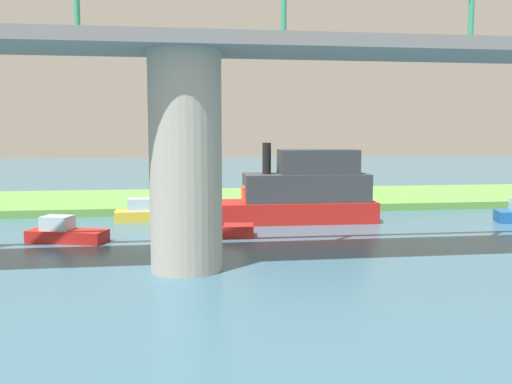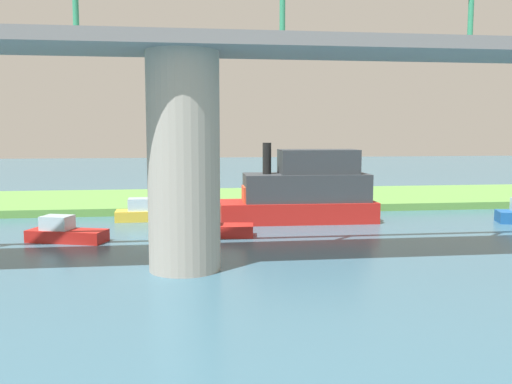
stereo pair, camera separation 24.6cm
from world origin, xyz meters
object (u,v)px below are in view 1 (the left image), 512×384
object	(u,v)px
mooring_post	(185,198)
houseboat_blue	(148,213)
pontoon_yellow	(303,192)
riverboat_paddlewheel	(213,227)
bridge_pylon	(186,163)
person_on_bank	(196,191)
skiff_small	(65,233)

from	to	relation	value
mooring_post	houseboat_blue	bearing A→B (deg)	53.83
pontoon_yellow	riverboat_paddlewheel	world-z (taller)	pontoon_yellow
pontoon_yellow	houseboat_blue	distance (m)	9.54
bridge_pylon	houseboat_blue	bearing A→B (deg)	-80.08
person_on_bank	houseboat_blue	bearing A→B (deg)	59.30
bridge_pylon	person_on_bank	size ratio (longest dim) A/B	6.09
pontoon_yellow	skiff_small	distance (m)	13.85
mooring_post	pontoon_yellow	distance (m)	8.49
mooring_post	houseboat_blue	distance (m)	3.95
person_on_bank	mooring_post	distance (m)	2.28
bridge_pylon	person_on_bank	distance (m)	18.09
houseboat_blue	skiff_small	world-z (taller)	houseboat_blue
mooring_post	pontoon_yellow	bearing A→B (deg)	146.01
bridge_pylon	houseboat_blue	world-z (taller)	bridge_pylon
mooring_post	riverboat_paddlewheel	bearing A→B (deg)	98.55
skiff_small	pontoon_yellow	bearing A→B (deg)	-160.68
mooring_post	skiff_small	xyz separation A→B (m)	(6.00, 9.28, -0.50)
mooring_post	skiff_small	world-z (taller)	mooring_post
houseboat_blue	skiff_small	xyz separation A→B (m)	(3.69, 6.12, -0.03)
person_on_bank	pontoon_yellow	distance (m)	9.24
bridge_pylon	pontoon_yellow	bearing A→B (deg)	-123.04
houseboat_blue	pontoon_yellow	bearing A→B (deg)	170.53
bridge_pylon	skiff_small	bearing A→B (deg)	-47.47
person_on_bank	pontoon_yellow	bearing A→B (deg)	132.11
skiff_small	bridge_pylon	bearing A→B (deg)	132.53
mooring_post	houseboat_blue	xyz separation A→B (m)	(2.32, 3.17, -0.47)
skiff_small	houseboat_blue	bearing A→B (deg)	-121.07
riverboat_paddlewheel	skiff_small	distance (m)	7.35
person_on_bank	bridge_pylon	bearing A→B (deg)	86.95
mooring_post	skiff_small	bearing A→B (deg)	57.12
mooring_post	skiff_small	size ratio (longest dim) A/B	0.22
pontoon_yellow	mooring_post	bearing A→B (deg)	-33.99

